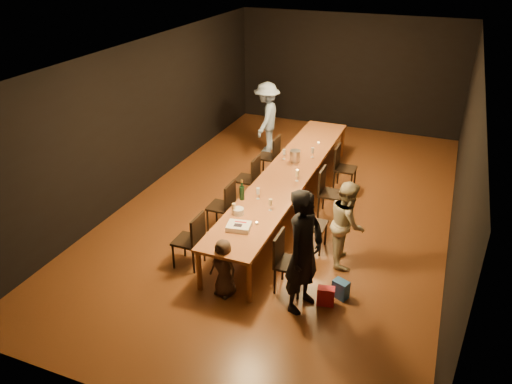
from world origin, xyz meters
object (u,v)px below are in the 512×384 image
at_px(man_blue, 267,118).
at_px(ice_bucket, 295,156).
at_px(birthday_cake, 239,227).
at_px(chair_right_0, 291,263).
at_px(plate_stack, 238,211).
at_px(chair_left_1, 221,206).
at_px(table, 288,174).
at_px(woman_birthday, 304,252).
at_px(woman_tan, 347,223).
at_px(chair_right_2, 331,193).
at_px(chair_left_0, 188,240).
at_px(champagne_bottle, 242,190).
at_px(chair_left_3, 268,156).
at_px(chair_left_2, 247,178).
at_px(child, 224,268).
at_px(chair_right_3, 345,168).
at_px(chair_right_1, 313,224).

relative_size(man_blue, ice_bucket, 7.39).
relative_size(man_blue, birthday_cake, 4.26).
height_order(birthday_cake, ice_bucket, ice_bucket).
height_order(chair_right_0, plate_stack, chair_right_0).
bearing_deg(chair_left_1, table, -35.31).
bearing_deg(woman_birthday, woman_tan, 3.30).
xyz_separation_m(chair_right_2, woman_tan, (0.58, -1.37, 0.24)).
bearing_deg(chair_left_0, champagne_bottle, -23.70).
relative_size(chair_left_3, champagne_bottle, 2.55).
xyz_separation_m(chair_left_2, child, (0.84, -2.86, -0.01)).
xyz_separation_m(chair_right_3, champagne_bottle, (-1.23, -2.53, 0.47)).
bearing_deg(champagne_bottle, table, 74.06).
bearing_deg(champagne_bottle, chair_left_1, 164.90).
distance_m(woman_birthday, woman_tan, 1.37).
bearing_deg(plate_stack, table, 82.52).
bearing_deg(chair_right_2, chair_right_1, -0.00).
distance_m(chair_right_1, chair_left_2, 2.08).
bearing_deg(birthday_cake, chair_right_1, 38.89).
bearing_deg(woman_tan, chair_left_3, 25.07).
bearing_deg(chair_left_0, man_blue, 6.25).
relative_size(chair_right_1, child, 1.01).
relative_size(chair_right_0, woman_birthday, 0.51).
distance_m(chair_right_3, chair_left_3, 1.70).
distance_m(chair_right_3, chair_left_0, 3.98).
distance_m(birthday_cake, ice_bucket, 2.75).
xyz_separation_m(chair_right_3, woman_birthday, (0.27, -3.89, 0.45)).
bearing_deg(champagne_bottle, chair_right_0, -41.12).
xyz_separation_m(woman_tan, child, (-1.45, -1.49, -0.25)).
relative_size(woman_birthday, champagne_bottle, 5.03).
relative_size(chair_left_0, birthday_cake, 2.33).
height_order(woman_tan, plate_stack, woman_tan).
distance_m(chair_left_1, woman_birthday, 2.51).
relative_size(chair_left_3, child, 1.01).
relative_size(chair_right_0, chair_right_2, 1.00).
relative_size(chair_left_1, champagne_bottle, 2.55).
relative_size(chair_left_0, woman_birthday, 0.51).
distance_m(chair_right_0, chair_left_0, 1.70).
relative_size(child, champagne_bottle, 2.52).
xyz_separation_m(chair_left_0, ice_bucket, (0.81, 2.93, 0.40)).
bearing_deg(birthday_cake, woman_tan, 20.06).
distance_m(chair_left_1, chair_left_2, 1.20).
relative_size(chair_right_0, woman_tan, 0.66).
distance_m(chair_right_2, ice_bucket, 1.11).
xyz_separation_m(chair_right_3, woman_tan, (0.58, -2.57, 0.24)).
height_order(chair_left_0, ice_bucket, ice_bucket).
xyz_separation_m(birthday_cake, champagne_bottle, (-0.33, 0.90, 0.14)).
distance_m(chair_right_2, woman_birthday, 2.74).
bearing_deg(table, chair_right_3, 54.69).
bearing_deg(ice_bucket, birthday_cake, -90.17).
bearing_deg(chair_right_2, plate_stack, -30.92).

